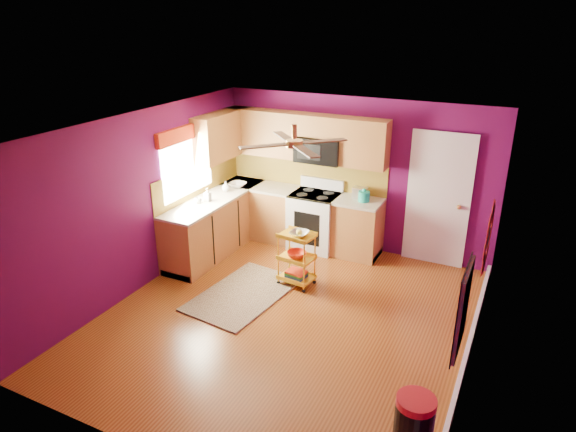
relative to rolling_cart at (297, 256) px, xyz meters
The scene contains 18 objects.
ground 1.02m from the rolling_cart, 72.89° to the right, with size 5.00×5.00×0.00m, color #673010.
room_envelope 1.50m from the rolling_cart, 71.29° to the right, with size 4.54×5.04×2.52m.
lower_cabinets 1.43m from the rolling_cart, 138.75° to the left, with size 2.81×2.31×0.94m.
electric_range 1.33m from the rolling_cart, 102.22° to the left, with size 0.76×0.66×1.13m.
upper_cabinetry 2.11m from the rolling_cart, 126.83° to the left, with size 2.80×2.30×1.26m.
left_window 2.34m from the rolling_cart, behind, with size 0.08×1.35×1.08m.
panel_door 2.34m from the rolling_cart, 44.58° to the left, with size 0.95×0.11×2.15m.
right_wall_art 2.95m from the rolling_cart, 25.87° to the right, with size 0.04×2.74×1.04m.
ceiling_fan 1.98m from the rolling_cart, 68.22° to the right, with size 1.01×1.01×0.26m.
shag_rug 0.93m from the rolling_cart, 132.10° to the right, with size 1.00×1.64×0.02m, color black.
rolling_cart is the anchor object (origin of this frame).
trash_can 3.28m from the rolling_cart, 46.80° to the right, with size 0.45×0.45×0.66m.
teal_kettle 1.54m from the rolling_cart, 68.09° to the left, with size 0.18×0.18×0.21m.
toaster 1.60m from the rolling_cart, 73.26° to the left, with size 0.22×0.15×0.18m, color beige.
soap_bottle_a 1.79m from the rolling_cart, behind, with size 0.09×0.10×0.21m, color #EA3F72.
soap_bottle_b 1.93m from the rolling_cart, 154.87° to the left, with size 0.13×0.13×0.17m, color white.
counter_dish 2.00m from the rolling_cart, 146.67° to the left, with size 0.29×0.29×0.07m, color white.
counter_cup 1.84m from the rolling_cart, behind, with size 0.11×0.11×0.09m, color white.
Camera 1 is at (2.51, -5.10, 3.73)m, focal length 32.00 mm.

